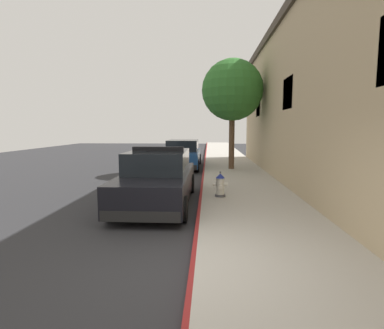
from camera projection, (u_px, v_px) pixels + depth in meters
ground_plane at (111, 176)px, 14.92m from camera, size 28.55×60.00×0.20m
sidewalk_pavement at (235, 173)px, 14.57m from camera, size 2.91×60.00×0.17m
curb_painted_edge at (204, 173)px, 14.65m from camera, size 0.08×60.00×0.17m
storefront_building at (367, 96)px, 10.54m from camera, size 5.60×23.10×6.58m
police_cruiser at (158, 179)px, 8.99m from camera, size 1.94×4.84×1.68m
parked_car_silver_ahead at (183, 155)px, 17.29m from camera, size 1.94×4.84×1.56m
fire_hydrant at (220, 185)px, 9.25m from camera, size 0.44×0.40×0.76m
street_tree at (232, 90)px, 15.17m from camera, size 3.02×3.02×5.43m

